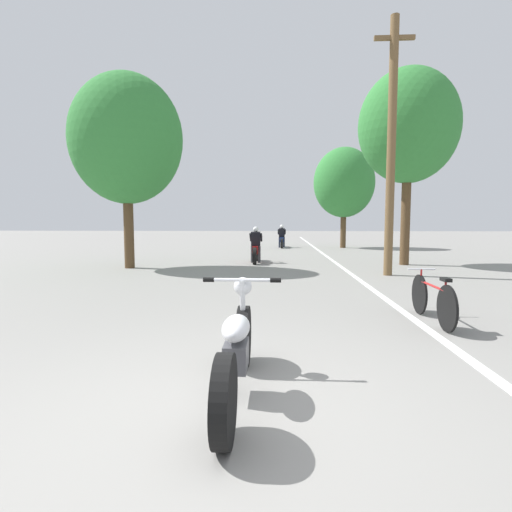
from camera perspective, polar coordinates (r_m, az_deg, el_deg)
The scene contains 10 objects.
ground_plane at distance 3.48m, azimuth -4.58°, elevation -21.42°, with size 120.00×120.00×0.00m, color gray.
lane_stripe_edge at distance 15.62m, azimuth 11.07°, elevation -0.77°, with size 0.14×48.00×0.01m, color white.
utility_pole at distance 12.16m, azimuth 18.77°, elevation 14.75°, with size 1.10×0.24×7.14m.
roadside_tree_right_near at distance 15.44m, azimuth 20.95°, elevation 16.88°, with size 3.42×3.08×6.81m.
roadside_tree_right_far at distance 23.87m, azimuth 12.47°, elevation 10.19°, with size 3.49×3.14×5.78m.
roadside_tree_left at distance 14.06m, azimuth -18.04°, elevation 15.55°, with size 3.62×3.26×6.28m.
motorcycle_foreground at distance 3.64m, azimuth -2.79°, elevation -13.13°, with size 0.79×2.19×0.98m.
motorcycle_rider_lead at distance 14.92m, azimuth -0.04°, elevation 1.00°, with size 0.50×2.03×1.35m.
motorcycle_rider_far at distance 23.57m, azimuth 3.69°, elevation 2.47°, with size 0.50×2.10×1.35m.
bicycle_parked at distance 6.70m, azimuth 23.88°, elevation -5.65°, with size 0.44×1.76×0.77m.
Camera 1 is at (0.43, -3.09, 1.55)m, focal length 28.00 mm.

